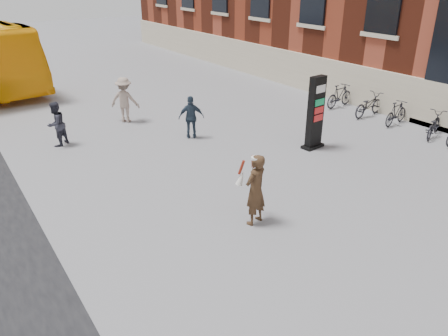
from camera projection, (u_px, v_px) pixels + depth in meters
ground at (256, 203)px, 11.56m from camera, size 100.00×100.00×0.00m
info_pylon at (315, 113)px, 14.69m from camera, size 0.84×0.48×2.50m
woman at (255, 189)px, 10.32m from camera, size 0.79×0.75×1.79m
pedestrian_a at (56, 124)px, 15.08m from camera, size 0.96×0.92×1.56m
pedestrian_b at (125, 100)px, 17.44m from camera, size 1.31×1.29×1.81m
pedestrian_c at (191, 117)px, 15.78m from camera, size 0.99×0.75×1.56m
bike_4 at (434, 125)px, 16.06m from camera, size 1.82×1.16×0.90m
bike_5 at (396, 113)px, 17.28m from camera, size 1.63×0.69×0.95m
bike_6 at (369, 105)px, 18.30m from camera, size 1.90×0.84×0.96m
bike_7 at (339, 96)px, 19.50m from camera, size 1.75×0.66×1.03m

